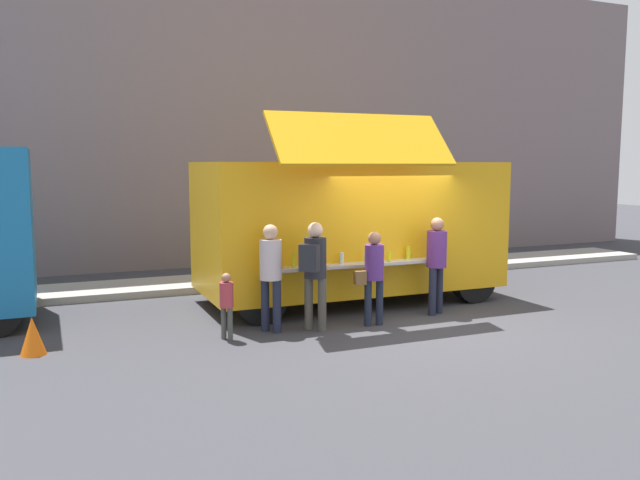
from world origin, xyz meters
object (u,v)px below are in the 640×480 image
customer_front_ordering (373,270)px  customer_rear_waiting (271,268)px  traffic_cone_orange (33,336)px  customer_mid_with_backpack (314,265)px  trash_bin (454,251)px  customer_extra_browsing (437,257)px  food_truck_main (350,225)px  child_near_queue (227,300)px

customer_front_ordering → customer_rear_waiting: bearing=84.0°
traffic_cone_orange → customer_mid_with_backpack: size_ratio=0.31×
customer_front_ordering → trash_bin: bearing=-44.2°
customer_rear_waiting → customer_extra_browsing: (3.14, 0.00, 0.01)m
customer_mid_with_backpack → customer_extra_browsing: bearing=-42.5°
trash_bin → customer_extra_browsing: 5.07m
traffic_cone_orange → customer_mid_with_backpack: (4.21, -0.34, 0.81)m
customer_mid_with_backpack → customer_rear_waiting: 0.71m
traffic_cone_orange → customer_rear_waiting: size_ratio=0.31×
trash_bin → customer_rear_waiting: (-6.29, -3.95, 0.54)m
food_truck_main → customer_front_ordering: (-0.48, -1.90, -0.57)m
food_truck_main → customer_rear_waiting: food_truck_main is taller
customer_front_ordering → child_near_queue: customer_front_ordering is taller
traffic_cone_orange → customer_extra_browsing: size_ratio=0.31×
customer_extra_browsing → customer_rear_waiting: bearing=64.1°
trash_bin → customer_rear_waiting: 7.44m
child_near_queue → customer_front_ordering: bearing=-33.7°
customer_rear_waiting → child_near_queue: size_ratio=1.67×
traffic_cone_orange → trash_bin: 10.54m
customer_rear_waiting → child_near_queue: bearing=156.7°
customer_mid_with_backpack → child_near_queue: (-1.45, 0.04, -0.46)m
customer_extra_browsing → child_near_queue: customer_extra_browsing is taller
customer_mid_with_backpack → traffic_cone_orange: bearing=127.7°
food_truck_main → child_near_queue: food_truck_main is taller
food_truck_main → customer_mid_with_backpack: food_truck_main is taller
trash_bin → child_near_queue: 8.19m
trash_bin → customer_extra_browsing: bearing=-128.6°
child_near_queue → traffic_cone_orange: bearing=142.1°
customer_mid_with_backpack → child_near_queue: customer_mid_with_backpack is taller
traffic_cone_orange → customer_extra_browsing: 6.72m
trash_bin → customer_rear_waiting: size_ratio=0.57×
customer_extra_browsing → customer_mid_with_backpack: bearing=69.1°
child_near_queue → trash_bin: bearing=-1.3°
food_truck_main → customer_extra_browsing: food_truck_main is taller
trash_bin → customer_extra_browsing: customer_extra_browsing is taller
trash_bin → customer_extra_browsing: size_ratio=0.57×
food_truck_main → customer_rear_waiting: (-2.19, -1.62, -0.46)m
customer_front_ordering → customer_extra_browsing: size_ratio=0.90×
customer_front_ordering → traffic_cone_orange: bearing=88.7°
trash_bin → customer_mid_with_backpack: (-5.62, -4.16, 0.59)m
food_truck_main → customer_extra_browsing: 1.93m
food_truck_main → trash_bin: bearing=29.3°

